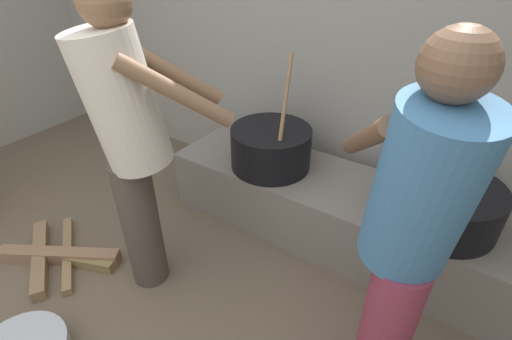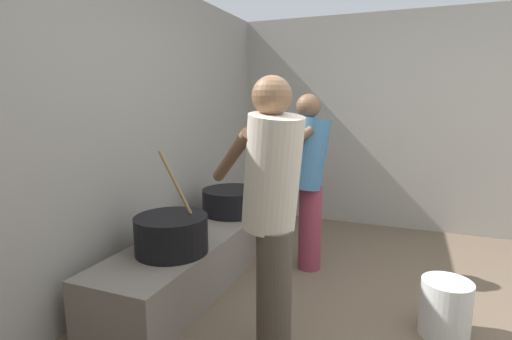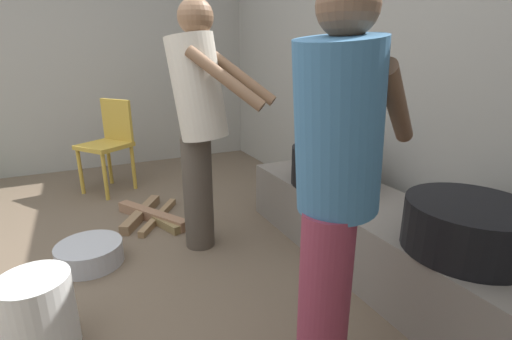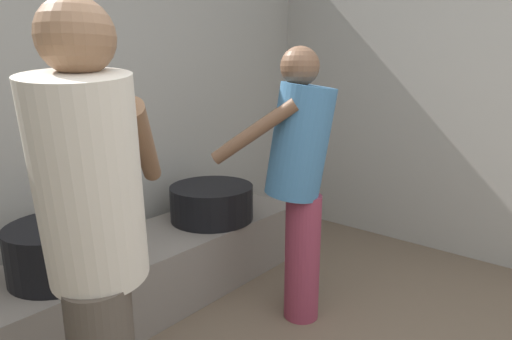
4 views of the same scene
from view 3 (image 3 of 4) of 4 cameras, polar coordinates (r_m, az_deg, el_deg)
ground_plane at (r=2.42m, az=-27.43°, el=-16.72°), size 10.65×10.65×0.00m
block_enclosure_left at (r=4.71m, az=-29.20°, el=14.65°), size 0.20×4.76×2.45m
block_enclosure_rear at (r=2.92m, az=20.54°, el=15.31°), size 5.53×0.20×2.45m
hearth_ledge at (r=2.39m, az=19.15°, el=-10.27°), size 2.30×0.60×0.42m
cooking_pot_main at (r=2.60m, az=11.22°, el=0.71°), size 0.51×0.51×0.72m
cooking_pot_secondary at (r=1.95m, az=30.15°, el=-7.67°), size 0.56×0.56×0.23m
cook_in_blue_shirt at (r=1.33m, az=12.28°, el=-0.83°), size 0.61×0.72×1.53m
cook_in_cream_shirt at (r=2.37m, az=-8.86°, el=8.42°), size 0.68×0.71×1.61m
chair_yellow at (r=3.81m, az=-21.90°, el=4.24°), size 0.56×0.56×0.88m
bucket_white_plastic at (r=2.00m, az=-30.75°, el=-18.71°), size 0.31×0.31×0.36m
metal_mixing_bowl at (r=2.62m, az=-24.49°, el=-11.79°), size 0.41×0.41×0.14m
firewood_pile at (r=3.11m, az=-16.09°, el=-6.87°), size 0.73×0.53×0.08m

